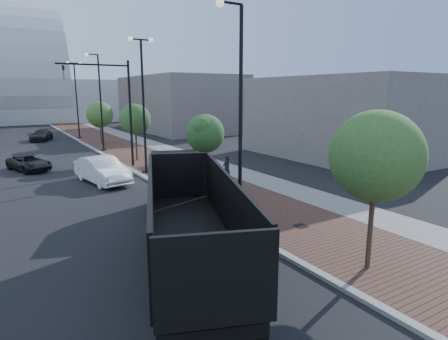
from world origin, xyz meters
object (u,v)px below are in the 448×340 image
dark_car_mid (29,163)px  dump_truck (182,203)px  pedestrian (227,168)px  white_sedan (102,170)px

dark_car_mid → dump_truck: bearing=-96.6°
pedestrian → white_sedan: bearing=-42.1°
dump_truck → dark_car_mid: 18.20m
dump_truck → white_sedan: bearing=113.0°
dump_truck → pedestrian: size_ratio=8.07×
dump_truck → pedestrian: bearing=68.5°
dump_truck → white_sedan: size_ratio=2.63×
dump_truck → dark_car_mid: size_ratio=3.21×
dump_truck → dark_car_mid: (-4.16, 17.70, -0.79)m
white_sedan → dark_car_mid: (-3.66, 6.76, -0.26)m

